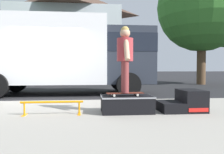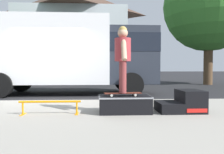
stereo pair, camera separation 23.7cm
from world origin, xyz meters
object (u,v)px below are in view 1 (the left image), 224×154
Objects in this scene: skate_box at (127,103)px; grind_rail at (52,105)px; kicker_ramp at (185,102)px; street_tree_neighbour at (207,10)px; skateboard at (125,93)px; box_truck at (67,52)px; skater_kid at (125,54)px.

skate_box is 0.87× the size of grind_rail.
street_tree_neighbour reaches higher than kicker_ramp.
skateboard is at bearing 2.98° from grind_rail.
kicker_ramp is 5.72m from box_truck.
kicker_ramp is 2.81m from grind_rail.
kicker_ramp is 0.69× the size of skater_kid.
skate_box is 0.16× the size of box_truck.
kicker_ramp is 1.68m from skater_kid.
skateboard is at bearing -71.09° from box_truck.
skateboard reaches higher than grind_rail.
box_truck is (-2.95, 4.70, 1.39)m from kicker_ramp.
street_tree_neighbour is at bearing 59.87° from kicker_ramp.
box_truck is 0.87× the size of street_tree_neighbour.
skater_kid is at bearing -178.19° from kicker_ramp.
skate_box is 1.05m from skater_kid.
street_tree_neighbour reaches higher than grind_rail.
grind_rail is at bearing -88.40° from box_truck.
kicker_ramp is at bearing -57.94° from box_truck.
box_truck is (-1.62, 4.74, 1.17)m from skateboard.
grind_rail is at bearing -175.54° from skate_box.
skate_box reaches higher than grind_rail.
skateboard is 0.10× the size of street_tree_neighbour.
kicker_ramp is 1.34m from skateboard.
skater_kid is at bearing -125.54° from street_tree_neighbour.
kicker_ramp reaches higher than skateboard.
box_truck is at bearing -150.00° from street_tree_neighbour.
grind_rail is 1.81m from skater_kid.
skater_kid is (-0.04, -0.04, 1.05)m from skate_box.
street_tree_neighbour reaches higher than skateboard.
skateboard is at bearing -136.53° from skate_box.
skateboard is (1.49, 0.08, 0.21)m from grind_rail.
skater_kid reaches higher than skateboard.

